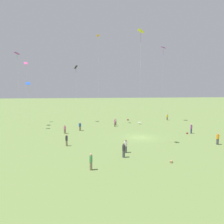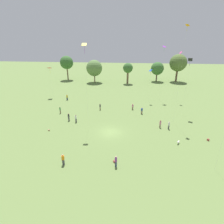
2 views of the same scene
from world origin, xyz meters
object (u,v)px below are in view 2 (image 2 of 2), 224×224
person_4 (160,124)px  kite_5 (50,69)px  kite_2 (180,56)px  person_3 (69,117)px  person_1 (100,107)px  picnic_bag_1 (49,130)px  person_7 (63,159)px  person_10 (142,111)px  person_2 (76,119)px  kite_3 (84,50)px  person_0 (60,110)px  picnic_bag_2 (114,162)px  kite_1 (164,49)px  dog_0 (178,142)px  person_9 (116,161)px  person_5 (67,97)px  picnic_bag_0 (208,140)px  kite_6 (190,62)px  kite_8 (186,37)px  kite_7 (150,72)px  person_11 (169,125)px  person_8 (133,107)px

person_4 → kite_5: (-31.82, 19.15, 8.09)m
kite_2 → person_3: bearing=-28.0°
person_1 → picnic_bag_1: (-8.32, -12.58, -0.74)m
person_4 → person_7: (-15.76, -13.65, 0.01)m
person_10 → person_4: bearing=175.0°
person_2 → kite_3: (3.51, -2.60, 14.47)m
person_0 → picnic_bag_2: bearing=138.0°
kite_2 → kite_5: 39.10m
kite_1 → dog_0: kite_1 is taller
person_2 → person_7: size_ratio=0.99×
person_9 → person_5: bearing=0.5°
person_4 → picnic_bag_0: 9.13m
person_3 → dog_0: (22.47, -7.21, -0.53)m
person_3 → kite_1: kite_1 is taller
kite_6 → picnic_bag_1: (-29.04, -12.27, -12.32)m
person_7 → person_10: (12.27, 20.88, -0.05)m
person_7 → kite_8: 30.56m
person_10 → kite_1: (5.94, 13.01, 13.96)m
kite_7 → kite_8: size_ratio=0.48×
kite_3 → picnic_bag_0: size_ratio=40.58×
person_4 → person_7: person_7 is taller
person_0 → picnic_bag_0: bearing=170.1°
person_3 → person_5: 15.77m
person_0 → kite_3: (9.00, -7.17, 14.44)m
person_1 → person_4: person_4 is taller
person_5 → dog_0: person_5 is taller
person_2 → person_5: (-7.55, 15.26, -0.03)m
person_1 → person_3: person_3 is taller
person_2 → person_5: size_ratio=1.01×
person_11 → person_7: bearing=-99.0°
kite_6 → person_3: bearing=83.9°
kite_1 → person_9: bearing=-104.7°
picnic_bag_1 → picnic_bag_2: size_ratio=1.05×
person_11 → kite_2: (5.39, 20.25, 12.17)m
person_7 → dog_0: bearing=-42.0°
kite_2 → picnic_bag_0: bearing=29.9°
kite_1 → picnic_bag_0: kite_1 is taller
person_3 → kite_6: kite_6 is taller
person_7 → picnic_bag_2: bearing=-54.8°
person_9 → person_11: bearing=-68.1°
person_1 → picnic_bag_0: 25.79m
person_10 → person_5: bearing=38.0°
picnic_bag_0 → picnic_bag_2: (-16.43, -8.05, -0.04)m
person_8 → person_11: 12.71m
person_11 → kite_3: kite_3 is taller
person_1 → kite_5: size_ratio=0.18×
person_1 → kite_7: size_ratio=0.18×
person_0 → picnic_bag_1: size_ratio=4.10×
kite_3 → kite_7: 24.50m
person_3 → person_7: bearing=-170.4°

